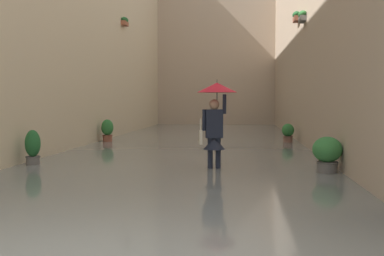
% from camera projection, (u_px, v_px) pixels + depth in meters
% --- Properties ---
extents(ground_plane, '(68.11, 68.11, 0.00)m').
position_uv_depth(ground_plane, '(197.00, 147.00, 18.02)').
color(ground_plane, slate).
extents(flood_water, '(8.25, 33.24, 0.17)m').
position_uv_depth(flood_water, '(197.00, 145.00, 18.02)').
color(flood_water, slate).
rests_on(flood_water, ground_plane).
extents(building_facade_left, '(2.04, 31.24, 8.28)m').
position_uv_depth(building_facade_left, '(328.00, 31.00, 17.33)').
color(building_facade_left, tan).
rests_on(building_facade_left, ground_plane).
extents(building_facade_far, '(11.05, 1.80, 12.22)m').
position_uv_depth(building_facade_far, '(217.00, 33.00, 32.11)').
color(building_facade_far, tan).
rests_on(building_facade_far, ground_plane).
extents(person_wading, '(0.91, 0.91, 2.18)m').
position_uv_depth(person_wading, '(215.00, 111.00, 11.14)').
color(person_wading, black).
rests_on(person_wading, ground_plane).
extents(potted_plant_mid_left, '(0.63, 0.63, 0.94)m').
position_uv_depth(potted_plant_mid_left, '(327.00, 155.00, 10.54)').
color(potted_plant_mid_left, '#66605B').
rests_on(potted_plant_mid_left, ground_plane).
extents(potted_plant_near_right, '(0.45, 0.45, 1.00)m').
position_uv_depth(potted_plant_near_right, '(107.00, 131.00, 18.47)').
color(potted_plant_near_right, brown).
rests_on(potted_plant_near_right, ground_plane).
extents(potted_plant_mid_right, '(0.37, 0.37, 1.00)m').
position_uv_depth(potted_plant_mid_right, '(33.00, 150.00, 11.83)').
color(potted_plant_mid_right, '#66605B').
rests_on(potted_plant_mid_right, ground_plane).
extents(potted_plant_far_left, '(0.44, 0.44, 0.85)m').
position_uv_depth(potted_plant_far_left, '(288.00, 134.00, 18.15)').
color(potted_plant_far_left, brown).
rests_on(potted_plant_far_left, ground_plane).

